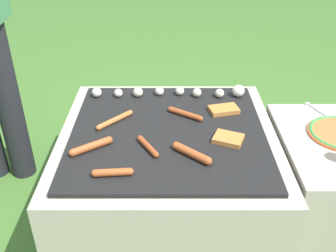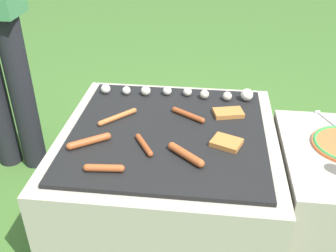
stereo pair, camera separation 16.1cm
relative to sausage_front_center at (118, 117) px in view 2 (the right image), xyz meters
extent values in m
plane|color=#3D6628|center=(0.23, -0.06, -0.45)|extent=(14.00, 14.00, 0.00)
cube|color=#A89E8C|center=(0.23, -0.06, -0.24)|extent=(0.90, 0.90, 0.42)
cube|color=black|center=(0.23, -0.06, -0.02)|extent=(0.79, 0.79, 0.02)
cylinder|color=black|center=(-0.54, 0.22, -0.05)|extent=(0.12, 0.12, 0.81)
cylinder|color=#A34C23|center=(-0.07, -0.20, 0.00)|extent=(0.14, 0.11, 0.03)
sphere|color=#A34C23|center=(-0.13, -0.25, 0.00)|extent=(0.03, 0.03, 0.03)
sphere|color=#A34C23|center=(0.00, -0.16, 0.00)|extent=(0.03, 0.03, 0.03)
cylinder|color=#B7602D|center=(0.00, 0.00, 0.00)|extent=(0.14, 0.14, 0.02)
sphere|color=#B7602D|center=(0.06, 0.06, 0.00)|extent=(0.02, 0.02, 0.02)
sphere|color=#B7602D|center=(-0.06, -0.06, 0.00)|extent=(0.02, 0.02, 0.02)
cylinder|color=#93421E|center=(0.30, 0.05, 0.00)|extent=(0.14, 0.10, 0.02)
sphere|color=#93421E|center=(0.24, 0.09, 0.00)|extent=(0.02, 0.02, 0.02)
sphere|color=#93421E|center=(0.36, 0.01, 0.00)|extent=(0.02, 0.02, 0.02)
cylinder|color=#93421E|center=(0.15, -0.20, 0.00)|extent=(0.09, 0.12, 0.02)
sphere|color=#93421E|center=(0.12, -0.14, 0.00)|extent=(0.02, 0.02, 0.02)
sphere|color=#93421E|center=(0.18, -0.26, 0.00)|extent=(0.02, 0.02, 0.02)
cylinder|color=#A34C23|center=(0.31, -0.25, 0.00)|extent=(0.13, 0.12, 0.03)
sphere|color=#A34C23|center=(0.26, -0.20, 0.00)|extent=(0.03, 0.03, 0.03)
sphere|color=#A34C23|center=(0.37, -0.30, 0.00)|extent=(0.03, 0.03, 0.03)
cylinder|color=#A34C23|center=(0.03, -0.36, 0.00)|extent=(0.12, 0.04, 0.03)
sphere|color=#A34C23|center=(-0.03, -0.37, 0.00)|extent=(0.03, 0.03, 0.03)
sphere|color=#A34C23|center=(0.09, -0.36, 0.00)|extent=(0.03, 0.03, 0.03)
cube|color=#B27033|center=(0.47, -0.14, 0.00)|extent=(0.14, 0.12, 0.02)
cube|color=#B27033|center=(0.48, 0.09, 0.00)|extent=(0.14, 0.11, 0.02)
sphere|color=silver|center=(-0.11, 0.24, 0.01)|extent=(0.05, 0.05, 0.05)
sphere|color=silver|center=(-0.01, 0.24, 0.01)|extent=(0.04, 0.04, 0.04)
sphere|color=beige|center=(0.08, 0.24, 0.01)|extent=(0.05, 0.05, 0.05)
sphere|color=silver|center=(0.19, 0.25, 0.01)|extent=(0.04, 0.04, 0.04)
sphere|color=beige|center=(0.28, 0.26, 0.01)|extent=(0.04, 0.04, 0.04)
sphere|color=beige|center=(0.37, 0.24, 0.01)|extent=(0.04, 0.04, 0.04)
sphere|color=beige|center=(0.47, 0.23, 0.01)|extent=(0.04, 0.04, 0.04)
sphere|color=silver|center=(0.56, 0.24, 0.02)|extent=(0.06, 0.06, 0.06)
cylinder|color=silver|center=(0.91, 0.07, -0.01)|extent=(0.08, 0.18, 0.01)
cube|color=silver|center=(0.87, 0.16, -0.01)|extent=(0.03, 0.02, 0.01)
camera|label=1|loc=(0.23, -1.44, 0.85)|focal=42.00mm
camera|label=2|loc=(0.39, -1.43, 0.85)|focal=42.00mm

